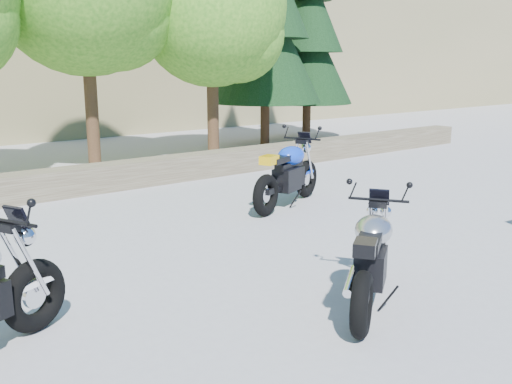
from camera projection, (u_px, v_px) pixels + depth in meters
ground at (296, 273)px, 6.51m from camera, size 90.00×90.00×0.00m
stone_wall at (99, 178)px, 10.67m from camera, size 22.00×0.55×0.50m
tree_decid_right at (217, 13)px, 13.29m from camera, size 3.54×3.54×5.41m
conifer_near at (265, 14)px, 15.72m from camera, size 3.17×3.17×7.06m
conifer_far at (308, 33)px, 17.60m from camera, size 2.82×2.82×6.27m
silver_bike at (371, 260)px, 5.55m from camera, size 1.70×1.23×0.98m
blue_bike at (288, 175)px, 9.50m from camera, size 2.08×1.01×1.09m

